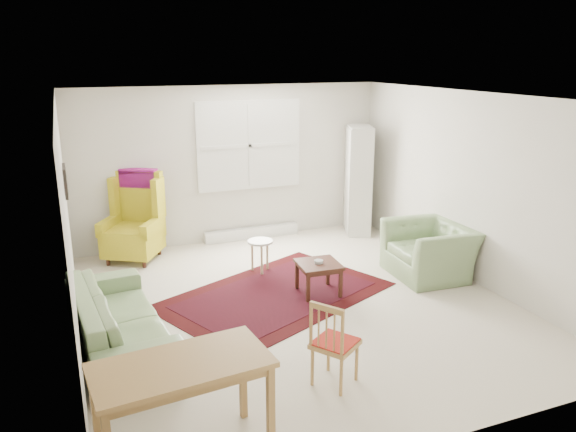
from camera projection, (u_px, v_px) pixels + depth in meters
name	position (u px, v px, depth m)	size (l,w,h in m)	color
room	(292.00, 201.00, 6.72)	(5.04, 5.54, 2.51)	beige
rug	(275.00, 294.00, 7.12)	(2.77, 1.78, 0.03)	black
sofa	(119.00, 308.00, 5.79)	(2.14, 0.84, 0.86)	#738F5F
armchair	(430.00, 245.00, 7.68)	(1.11, 0.97, 0.86)	#738F5F
wingback_chair	(131.00, 217.00, 8.19)	(0.76, 0.80, 1.32)	gold
coffee_table	(318.00, 278.00, 7.13)	(0.51, 0.51, 0.42)	#3A1A12
stool	(260.00, 256.00, 7.85)	(0.35, 0.35, 0.47)	white
cabinet	(358.00, 180.00, 9.46)	(0.38, 0.73, 1.82)	silver
desk	(184.00, 411.00, 4.15)	(1.28, 0.64, 0.81)	#A57C42
desk_chair	(335.00, 342.00, 5.12)	(0.37, 0.37, 0.85)	#A57C42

